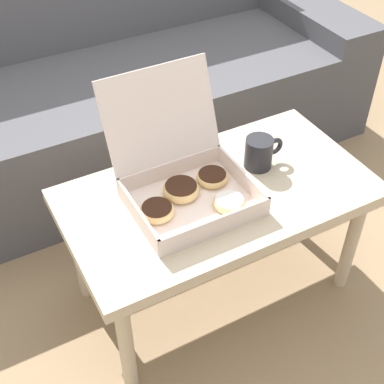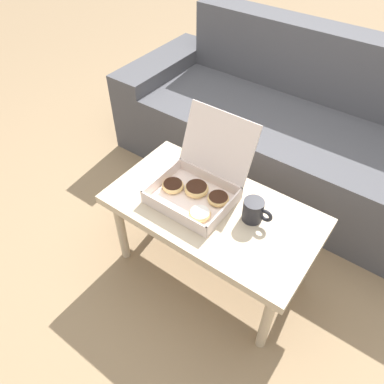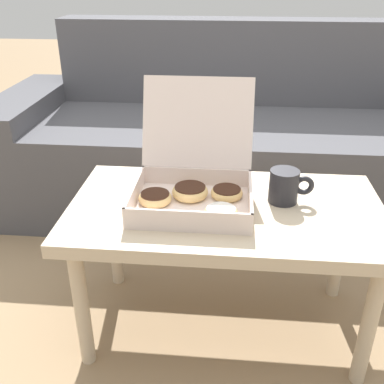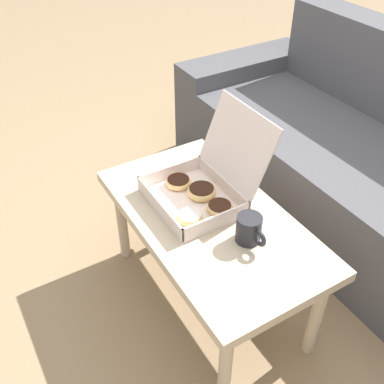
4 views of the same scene
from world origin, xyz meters
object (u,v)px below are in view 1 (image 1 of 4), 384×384
at_px(couch, 109,95).
at_px(coffee_mug, 260,152).
at_px(coffee_table, 218,204).
at_px(pastry_box, 185,180).

height_order(couch, coffee_mug, couch).
relative_size(coffee_table, coffee_mug, 7.05).
relative_size(coffee_table, pastry_box, 2.39).
bearing_deg(coffee_table, coffee_mug, 14.72).
bearing_deg(pastry_box, couch, 83.80).
bearing_deg(coffee_mug, couch, 101.03).
distance_m(couch, coffee_mug, 0.92).
bearing_deg(coffee_mug, pastry_box, -177.12).
distance_m(pastry_box, coffee_mug, 0.27).
xyz_separation_m(pastry_box, coffee_mug, (0.27, 0.01, -0.01)).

